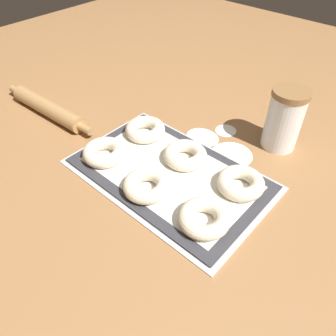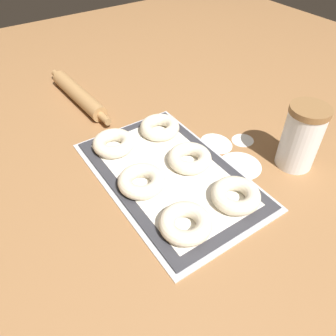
# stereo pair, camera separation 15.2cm
# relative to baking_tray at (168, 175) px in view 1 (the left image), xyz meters

# --- Properties ---
(ground_plane) EXTENTS (2.80, 2.80, 0.00)m
(ground_plane) POSITION_rel_baking_tray_xyz_m (0.02, 0.00, -0.00)
(ground_plane) COLOR olive
(baking_tray) EXTENTS (0.52, 0.33, 0.01)m
(baking_tray) POSITION_rel_baking_tray_xyz_m (0.00, 0.00, 0.00)
(baking_tray) COLOR silver
(baking_tray) RESTS_ON ground_plane
(baking_mat) EXTENTS (0.50, 0.30, 0.00)m
(baking_mat) POSITION_rel_baking_tray_xyz_m (0.00, 0.00, 0.01)
(baking_mat) COLOR #333338
(baking_mat) RESTS_ON baking_tray
(bagel_front_left) EXTENTS (0.12, 0.12, 0.04)m
(bagel_front_left) POSITION_rel_baking_tray_xyz_m (-0.17, -0.07, 0.03)
(bagel_front_left) COLOR beige
(bagel_front_left) RESTS_ON baking_mat
(bagel_front_center) EXTENTS (0.12, 0.12, 0.04)m
(bagel_front_center) POSITION_rel_baking_tray_xyz_m (0.00, -0.08, 0.03)
(bagel_front_center) COLOR beige
(bagel_front_center) RESTS_ON baking_mat
(bagel_front_right) EXTENTS (0.12, 0.12, 0.04)m
(bagel_front_right) POSITION_rel_baking_tray_xyz_m (0.17, -0.07, 0.03)
(bagel_front_right) COLOR beige
(bagel_front_right) RESTS_ON baking_mat
(bagel_back_left) EXTENTS (0.12, 0.12, 0.04)m
(bagel_back_left) POSITION_rel_baking_tray_xyz_m (-0.16, 0.08, 0.03)
(bagel_back_left) COLOR beige
(bagel_back_left) RESTS_ON baking_mat
(bagel_back_center) EXTENTS (0.12, 0.12, 0.04)m
(bagel_back_center) POSITION_rel_baking_tray_xyz_m (-0.00, 0.07, 0.03)
(bagel_back_center) COLOR beige
(bagel_back_center) RESTS_ON baking_mat
(bagel_back_right) EXTENTS (0.12, 0.12, 0.04)m
(bagel_back_right) POSITION_rel_baking_tray_xyz_m (0.17, 0.08, 0.03)
(bagel_back_right) COLOR beige
(bagel_back_right) RESTS_ON baking_mat
(flour_canister) EXTENTS (0.10, 0.10, 0.18)m
(flour_canister) POSITION_rel_baking_tray_xyz_m (0.15, 0.31, 0.09)
(flour_canister) COLOR white
(flour_canister) RESTS_ON ground_plane
(rolling_pin) EXTENTS (0.42, 0.07, 0.05)m
(rolling_pin) POSITION_rel_baking_tray_xyz_m (-0.49, -0.04, 0.02)
(rolling_pin) COLOR #AD7F4C
(rolling_pin) RESTS_ON ground_plane
(flour_patch_near) EXTENTS (0.06, 0.07, 0.00)m
(flour_patch_near) POSITION_rel_baking_tray_xyz_m (-0.00, 0.27, -0.00)
(flour_patch_near) COLOR white
(flour_patch_near) RESTS_ON ground_plane
(flour_patch_far) EXTENTS (0.12, 0.12, 0.00)m
(flour_patch_far) POSITION_rel_baking_tray_xyz_m (0.08, 0.19, -0.00)
(flour_patch_far) COLOR white
(flour_patch_far) RESTS_ON ground_plane
(flour_patch_side) EXTENTS (0.10, 0.09, 0.00)m
(flour_patch_side) POSITION_rel_baking_tray_xyz_m (-0.04, 0.20, -0.00)
(flour_patch_side) COLOR white
(flour_patch_side) RESTS_ON ground_plane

